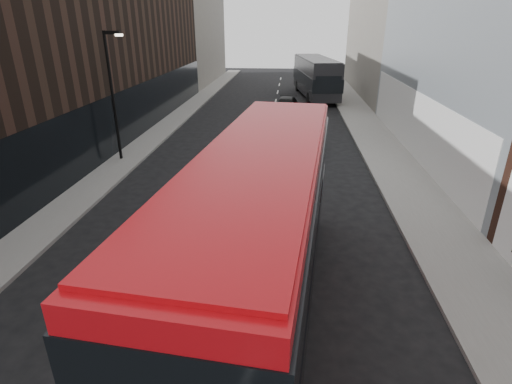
% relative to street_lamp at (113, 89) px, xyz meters
% --- Properties ---
extents(sidewalk_right, '(3.00, 80.00, 0.15)m').
position_rel_street_lamp_xyz_m(sidewalk_right, '(15.72, 7.00, -4.11)').
color(sidewalk_right, slate).
rests_on(sidewalk_right, ground).
extents(sidewalk_left, '(2.00, 80.00, 0.15)m').
position_rel_street_lamp_xyz_m(sidewalk_left, '(0.22, 7.00, -4.11)').
color(sidewalk_left, slate).
rests_on(sidewalk_left, ground).
extents(building_victorian, '(6.50, 24.00, 21.00)m').
position_rel_street_lamp_xyz_m(building_victorian, '(19.59, 26.00, 5.48)').
color(building_victorian, slate).
rests_on(building_victorian, ground).
extents(building_left_mid, '(5.00, 24.00, 14.00)m').
position_rel_street_lamp_xyz_m(building_left_mid, '(-3.28, 12.00, 2.82)').
color(building_left_mid, black).
rests_on(building_left_mid, ground).
extents(building_left_far, '(5.00, 20.00, 13.00)m').
position_rel_street_lamp_xyz_m(building_left_far, '(-3.28, 34.00, 2.32)').
color(building_left_far, slate).
rests_on(building_left_far, ground).
extents(street_lamp, '(1.06, 0.22, 7.00)m').
position_rel_street_lamp_xyz_m(street_lamp, '(0.00, 0.00, 0.00)').
color(street_lamp, black).
rests_on(street_lamp, sidewalk_left).
extents(red_bus, '(4.09, 12.22, 4.85)m').
position_rel_street_lamp_xyz_m(red_bus, '(9.15, -12.63, -1.49)').
color(red_bus, '#B90B12').
rests_on(red_bus, ground).
extents(grey_bus, '(4.67, 12.90, 4.08)m').
position_rel_street_lamp_xyz_m(grey_bus, '(12.34, 23.00, -1.99)').
color(grey_bus, black).
rests_on(grey_bus, ground).
extents(car_a, '(1.91, 4.06, 1.34)m').
position_rel_street_lamp_xyz_m(car_a, '(9.20, 1.89, -3.51)').
color(car_a, black).
rests_on(car_a, ground).
extents(car_b, '(1.72, 4.78, 1.57)m').
position_rel_street_lamp_xyz_m(car_b, '(10.64, 2.73, -3.40)').
color(car_b, '#94989C').
rests_on(car_b, ground).
extents(car_c, '(2.47, 5.00, 1.40)m').
position_rel_street_lamp_xyz_m(car_c, '(9.36, 13.90, -3.48)').
color(car_c, black).
rests_on(car_c, ground).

